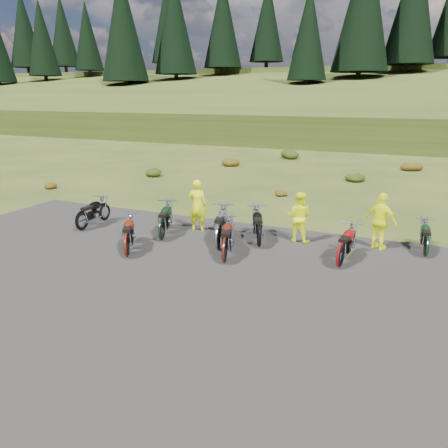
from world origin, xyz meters
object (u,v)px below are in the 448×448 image
at_px(motorcycle_0, 83,231).
at_px(motorcycle_3, 218,249).
at_px(person_middle, 197,206).
at_px(motorcycle_7, 425,257).

height_order(motorcycle_0, motorcycle_3, motorcycle_3).
bearing_deg(person_middle, motorcycle_7, 174.30).
bearing_deg(motorcycle_0, person_middle, -68.71).
xyz_separation_m(motorcycle_0, motorcycle_3, (5.41, 0.20, 0.00)).
bearing_deg(motorcycle_3, motorcycle_7, -89.59).
bearing_deg(motorcycle_7, person_middle, 88.47).
bearing_deg(motorcycle_3, motorcycle_0, 75.87).
distance_m(motorcycle_0, person_middle, 4.38).
height_order(motorcycle_3, person_middle, person_middle).
relative_size(motorcycle_3, motorcycle_7, 1.23).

